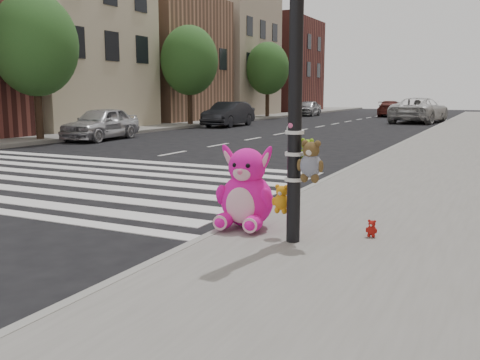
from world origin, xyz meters
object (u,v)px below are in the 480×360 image
Objects in this scene: pink_bunny at (246,193)px; car_dark_far at (229,114)px; car_white_near at (419,110)px; red_teddy at (372,228)px; car_silver_far at (101,123)px; signal_pole at (298,102)px.

pink_bunny is 0.26× the size of car_dark_far.
car_white_near is (9.08, 8.81, 0.10)m from car_dark_far.
car_silver_far is at bearing 145.98° from red_teddy.
signal_pole is at bearing 101.94° from car_white_near.
car_dark_far is (-11.00, 20.70, 0.10)m from pink_bunny.
car_silver_far is 10.01m from car_dark_far.
signal_pole reaches higher than car_dark_far.
red_teddy is at bearing -60.18° from car_dark_far.
car_dark_far reaches higher than red_teddy.
red_teddy is at bearing -44.69° from car_silver_far.
signal_pole is 0.95× the size of car_dark_far.
signal_pole is 3.61× the size of pink_bunny.
signal_pole is 1.82m from red_teddy.
signal_pole is at bearing -62.48° from car_dark_far.
pink_bunny is 1.65m from red_teddy.
signal_pole is 16.68m from car_silver_far.
signal_pole is at bearing -29.03° from pink_bunny.
car_dark_far is (0.61, 9.99, 0.03)m from car_silver_far.
pink_bunny is (-0.83, 0.36, -1.19)m from signal_pole.
signal_pole reaches higher than red_teddy.
car_white_near is at bearing 95.25° from signal_pole.
red_teddy is at bearing 37.88° from signal_pole.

